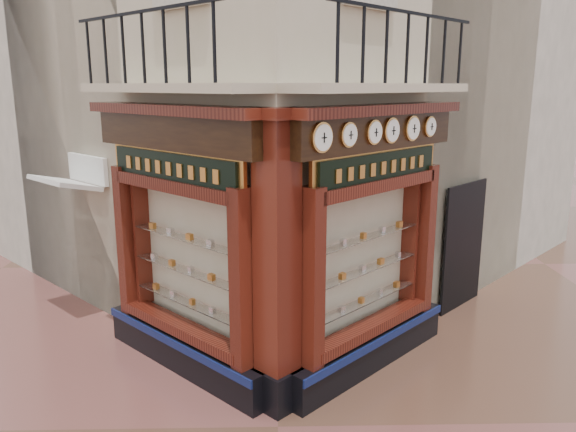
{
  "coord_description": "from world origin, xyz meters",
  "views": [
    {
      "loc": [
        -0.02,
        -6.33,
        4.23
      ],
      "look_at": [
        0.17,
        2.0,
        2.29
      ],
      "focal_mm": 35.0,
      "sensor_mm": 36.0,
      "label": 1
    }
  ],
  "objects_px": {
    "clock_c": "(374,132)",
    "clock_f": "(430,127)",
    "clock_e": "(412,128)",
    "corner_pilaster": "(277,269)",
    "signboard_right": "(380,167)",
    "clock_d": "(392,130)",
    "signboard_left": "(172,168)",
    "clock_a": "(322,138)",
    "awning": "(77,317)",
    "clock_b": "(349,135)"
  },
  "relations": [
    {
      "from": "clock_c",
      "to": "clock_f",
      "type": "relative_size",
      "value": 1.07
    },
    {
      "from": "clock_c",
      "to": "clock_e",
      "type": "bearing_deg",
      "value": -0.0
    },
    {
      "from": "corner_pilaster",
      "to": "clock_c",
      "type": "xyz_separation_m",
      "value": [
        1.31,
        0.71,
        1.67
      ]
    },
    {
      "from": "clock_c",
      "to": "clock_e",
      "type": "height_order",
      "value": "clock_e"
    },
    {
      "from": "signboard_right",
      "to": "clock_d",
      "type": "bearing_deg",
      "value": -49.29
    },
    {
      "from": "corner_pilaster",
      "to": "signboard_left",
      "type": "xyz_separation_m",
      "value": [
        -1.46,
        1.01,
        1.15
      ]
    },
    {
      "from": "clock_a",
      "to": "clock_f",
      "type": "xyz_separation_m",
      "value": [
        1.8,
        1.8,
        0.0
      ]
    },
    {
      "from": "clock_a",
      "to": "clock_e",
      "type": "distance_m",
      "value": 2.04
    },
    {
      "from": "corner_pilaster",
      "to": "awning",
      "type": "bearing_deg",
      "value": 95.95
    },
    {
      "from": "signboard_left",
      "to": "corner_pilaster",
      "type": "bearing_deg",
      "value": -169.75
    },
    {
      "from": "clock_a",
      "to": "signboard_right",
      "type": "height_order",
      "value": "clock_a"
    },
    {
      "from": "awning",
      "to": "clock_a",
      "type": "bearing_deg",
      "value": -170.77
    },
    {
      "from": "signboard_left",
      "to": "signboard_right",
      "type": "height_order",
      "value": "signboard_left"
    },
    {
      "from": "corner_pilaster",
      "to": "clock_f",
      "type": "bearing_deg",
      "value": -8.41
    },
    {
      "from": "clock_b",
      "to": "clock_d",
      "type": "distance_m",
      "value": 0.97
    },
    {
      "from": "clock_d",
      "to": "awning",
      "type": "xyz_separation_m",
      "value": [
        -5.35,
        2.03,
        -3.62
      ]
    },
    {
      "from": "clock_c",
      "to": "signboard_left",
      "type": "height_order",
      "value": "clock_c"
    },
    {
      "from": "clock_d",
      "to": "clock_e",
      "type": "distance_m",
      "value": 0.54
    },
    {
      "from": "clock_b",
      "to": "clock_e",
      "type": "distance_m",
      "value": 1.51
    },
    {
      "from": "clock_b",
      "to": "signboard_right",
      "type": "distance_m",
      "value": 1.02
    },
    {
      "from": "signboard_right",
      "to": "clock_e",
      "type": "bearing_deg",
      "value": -9.82
    },
    {
      "from": "corner_pilaster",
      "to": "signboard_left",
      "type": "bearing_deg",
      "value": 100.25
    },
    {
      "from": "clock_e",
      "to": "clock_b",
      "type": "bearing_deg",
      "value": 180.0
    },
    {
      "from": "clock_c",
      "to": "clock_f",
      "type": "distance_m",
      "value": 1.46
    },
    {
      "from": "clock_e",
      "to": "clock_f",
      "type": "height_order",
      "value": "clock_e"
    },
    {
      "from": "awning",
      "to": "clock_c",
      "type": "bearing_deg",
      "value": -159.74
    },
    {
      "from": "clock_a",
      "to": "signboard_left",
      "type": "xyz_separation_m",
      "value": [
        -2.01,
        1.07,
        -0.52
      ]
    },
    {
      "from": "clock_d",
      "to": "signboard_left",
      "type": "height_order",
      "value": "clock_d"
    },
    {
      "from": "signboard_right",
      "to": "awning",
      "type": "bearing_deg",
      "value": 113.76
    },
    {
      "from": "clock_b",
      "to": "clock_d",
      "type": "xyz_separation_m",
      "value": [
        0.69,
        0.69,
        -0.0
      ]
    },
    {
      "from": "clock_a",
      "to": "clock_b",
      "type": "xyz_separation_m",
      "value": [
        0.37,
        0.37,
        0.0
      ]
    },
    {
      "from": "clock_c",
      "to": "clock_d",
      "type": "height_order",
      "value": "clock_d"
    },
    {
      "from": "clock_a",
      "to": "clock_f",
      "type": "height_order",
      "value": "clock_a"
    },
    {
      "from": "signboard_right",
      "to": "clock_b",
      "type": "bearing_deg",
      "value": -172.81
    },
    {
      "from": "clock_f",
      "to": "awning",
      "type": "height_order",
      "value": "clock_f"
    },
    {
      "from": "clock_e",
      "to": "signboard_left",
      "type": "xyz_separation_m",
      "value": [
        -3.45,
        -0.37,
        -0.52
      ]
    },
    {
      "from": "clock_a",
      "to": "clock_c",
      "type": "relative_size",
      "value": 1.11
    },
    {
      "from": "corner_pilaster",
      "to": "clock_d",
      "type": "xyz_separation_m",
      "value": [
        1.61,
        1.0,
        1.67
      ]
    },
    {
      "from": "clock_a",
      "to": "awning",
      "type": "xyz_separation_m",
      "value": [
        -4.29,
        3.09,
        -3.62
      ]
    },
    {
      "from": "signboard_right",
      "to": "corner_pilaster",
      "type": "bearing_deg",
      "value": 169.75
    },
    {
      "from": "clock_b",
      "to": "clock_e",
      "type": "relative_size",
      "value": 0.88
    },
    {
      "from": "corner_pilaster",
      "to": "awning",
      "type": "relative_size",
      "value": 3.02
    },
    {
      "from": "clock_d",
      "to": "signboard_right",
      "type": "bearing_deg",
      "value": 130.71
    },
    {
      "from": "clock_c",
      "to": "signboard_right",
      "type": "xyz_separation_m",
      "value": [
        0.15,
        0.31,
        -0.52
      ]
    },
    {
      "from": "corner_pilaster",
      "to": "clock_b",
      "type": "height_order",
      "value": "corner_pilaster"
    },
    {
      "from": "signboard_left",
      "to": "signboard_right",
      "type": "distance_m",
      "value": 2.92
    },
    {
      "from": "clock_c",
      "to": "clock_f",
      "type": "bearing_deg",
      "value": -0.0
    },
    {
      "from": "clock_b",
      "to": "signboard_right",
      "type": "height_order",
      "value": "clock_b"
    },
    {
      "from": "clock_e",
      "to": "signboard_right",
      "type": "distance_m",
      "value": 0.83
    },
    {
      "from": "signboard_left",
      "to": "signboard_right",
      "type": "xyz_separation_m",
      "value": [
        2.92,
        0.0,
        0.0
      ]
    }
  ]
}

